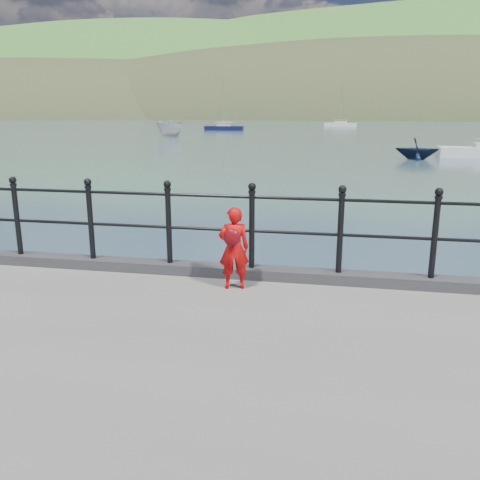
% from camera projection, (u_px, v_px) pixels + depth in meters
% --- Properties ---
extents(ground, '(600.00, 600.00, 0.00)m').
position_uv_depth(ground, '(214.00, 334.00, 7.68)').
color(ground, '#2D4251').
rests_on(ground, ground).
extents(kerb, '(60.00, 0.30, 0.15)m').
position_uv_depth(kerb, '(210.00, 270.00, 7.27)').
color(kerb, '#28282B').
rests_on(kerb, quay).
extents(railing, '(18.11, 0.11, 1.20)m').
position_uv_depth(railing, '(209.00, 219.00, 7.08)').
color(railing, black).
rests_on(railing, kerb).
extents(far_shore, '(830.00, 200.00, 156.00)m').
position_uv_depth(far_shore, '(419.00, 167.00, 233.90)').
color(far_shore, '#333A21').
rests_on(far_shore, ground).
extents(child, '(0.45, 0.36, 1.10)m').
position_uv_depth(child, '(234.00, 248.00, 6.61)').
color(child, '#C30909').
rests_on(child, quay).
extents(launch_white, '(2.97, 5.37, 1.96)m').
position_uv_depth(launch_white, '(170.00, 129.00, 61.28)').
color(launch_white, silver).
rests_on(launch_white, ground).
extents(launch_navy, '(3.11, 2.80, 1.44)m').
position_uv_depth(launch_navy, '(417.00, 149.00, 34.39)').
color(launch_navy, black).
rests_on(launch_navy, ground).
extents(sailboat_left, '(6.30, 2.25, 8.80)m').
position_uv_depth(sailboat_left, '(224.00, 128.00, 82.19)').
color(sailboat_left, black).
rests_on(sailboat_left, ground).
extents(sailboat_deep, '(6.41, 3.18, 9.10)m').
position_uv_depth(sailboat_deep, '(340.00, 125.00, 100.47)').
color(sailboat_deep, white).
rests_on(sailboat_deep, ground).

